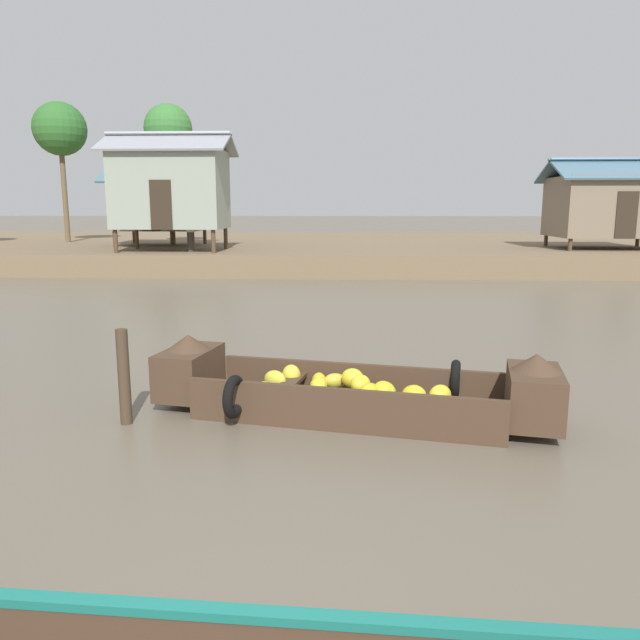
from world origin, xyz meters
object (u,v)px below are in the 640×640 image
object	(u,v)px
stilt_house_mid_right	(609,205)
vendor_person	(190,227)
stilt_house_left	(160,203)
palm_tree_mid	(168,130)
mooring_post	(124,377)
palm_tree_near	(60,130)
banana_boat	(349,391)
stilt_house_mid_left	(171,188)

from	to	relation	value
stilt_house_mid_right	vendor_person	distance (m)	16.93
stilt_house_left	palm_tree_mid	distance (m)	3.23
stilt_house_mid_right	mooring_post	size ratio (longest dim) A/B	4.37
stilt_house_mid_right	palm_tree_near	world-z (taller)	palm_tree_near
banana_boat	palm_tree_mid	size ratio (longest dim) A/B	0.81
palm_tree_mid	vendor_person	world-z (taller)	palm_tree_mid
stilt_house_mid_left	stilt_house_mid_right	size ratio (longest dim) A/B	0.95
banana_boat	stilt_house_mid_right	size ratio (longest dim) A/B	0.99
stilt_house_mid_left	palm_tree_mid	world-z (taller)	palm_tree_mid
palm_tree_mid	mooring_post	xyz separation A→B (m)	(5.34, -20.84, -5.30)
banana_boat	palm_tree_near	distance (m)	26.69
palm_tree_near	palm_tree_mid	size ratio (longest dim) A/B	1.06
mooring_post	stilt_house_mid_right	bearing A→B (deg)	55.07
stilt_house_left	banana_boat	bearing A→B (deg)	-67.27
palm_tree_mid	stilt_house_mid_right	bearing A→B (deg)	-5.42
banana_boat	vendor_person	distance (m)	17.33
banana_boat	palm_tree_mid	bearing A→B (deg)	111.38
banana_boat	mooring_post	bearing A→B (deg)	-171.66
palm_tree_near	banana_boat	bearing A→B (deg)	-58.32
mooring_post	vendor_person	bearing A→B (deg)	101.62
palm_tree_mid	stilt_house_mid_left	bearing A→B (deg)	-73.87
stilt_house_mid_right	vendor_person	size ratio (longest dim) A/B	3.04
banana_boat	palm_tree_near	xyz separation A→B (m)	(-13.68, 22.17, 5.78)
stilt_house_left	vendor_person	bearing A→B (deg)	-59.12
stilt_house_mid_left	mooring_post	size ratio (longest dim) A/B	4.15
stilt_house_mid_left	palm_tree_near	xyz separation A→B (m)	(-6.81, 5.64, 2.84)
stilt_house_mid_left	palm_tree_mid	xyz separation A→B (m)	(-1.13, 3.92, 2.61)
palm_tree_mid	palm_tree_near	bearing A→B (deg)	163.14
vendor_person	palm_tree_near	bearing A→B (deg)	141.70
mooring_post	stilt_house_left	bearing A→B (deg)	105.66
stilt_house_left	stilt_house_mid_left	bearing A→B (deg)	-66.51
banana_boat	vendor_person	size ratio (longest dim) A/B	3.02
palm_tree_mid	stilt_house_left	bearing A→B (deg)	-135.72
stilt_house_left	stilt_house_mid_left	size ratio (longest dim) A/B	0.93
vendor_person	stilt_house_left	bearing A→B (deg)	120.88
palm_tree_mid	vendor_person	size ratio (longest dim) A/B	3.72
stilt_house_mid_right	mooring_post	distance (m)	23.35
stilt_house_left	palm_tree_near	size ratio (longest dim) A/B	0.68
palm_tree_near	vendor_person	xyz separation A→B (m)	(7.61, -6.01, -4.35)
banana_boat	stilt_house_mid_right	xyz separation A→B (m)	(10.65, 18.68, 2.28)
banana_boat	stilt_house_mid_left	bearing A→B (deg)	112.57
vendor_person	banana_boat	bearing A→B (deg)	-69.41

